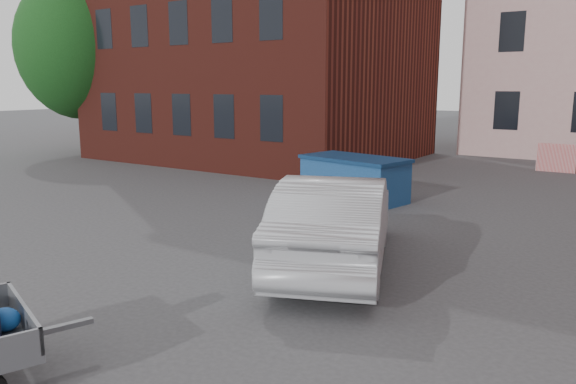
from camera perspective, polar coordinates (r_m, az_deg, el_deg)
The scene contains 5 objects.
ground at distance 9.36m, azimuth -5.11°, elevation -8.38°, with size 120.00×120.00×0.00m, color #38383A.
far_building at distance 38.57m, azimuth -7.96°, elevation 12.14°, with size 6.00×6.00×8.00m, color maroon.
tree at distance 26.86m, azimuth -20.55°, elevation 14.67°, with size 5.28×5.28×8.30m.
dumpster at distance 15.19m, azimuth 6.74°, elevation 1.38°, with size 3.05×1.99×1.18m.
silver_car at distance 9.61m, azimuth 4.84°, elevation -2.97°, with size 1.67×4.78×1.58m, color #AEB1B6.
Camera 1 is at (5.58, -6.86, 3.08)m, focal length 35.00 mm.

